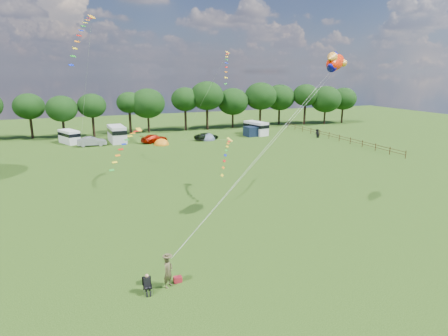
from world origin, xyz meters
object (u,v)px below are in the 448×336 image
object	(u,v)px
car_b	(92,141)
campervan_d	(256,128)
walker_b	(317,133)
kite_flyer	(168,272)
campervan_b	(69,136)
car_c	(154,139)
tent_greyblue	(207,140)
car_d	(207,136)
tent_orange	(162,145)
camp_chair	(147,282)
walker_a	(317,133)
fish_kite	(334,62)
campervan_c	(117,133)

from	to	relation	value
car_b	campervan_d	xyz separation A→B (m)	(30.99, 0.61, 0.63)
walker_b	kite_flyer	bearing A→B (deg)	31.00
campervan_b	kite_flyer	distance (m)	51.07
car_c	tent_greyblue	distance (m)	9.60
car_d	tent_orange	distance (m)	9.02
camp_chair	walker_a	size ratio (longest dim) A/B	0.74
campervan_d	kite_flyer	world-z (taller)	campervan_d
tent_greyblue	fish_kite	size ratio (longest dim) A/B	1.10
campervan_c	car_c	bearing A→B (deg)	-119.03
car_d	campervan_c	bearing A→B (deg)	62.98
car_d	kite_flyer	bearing A→B (deg)	144.80
car_c	campervan_b	xyz separation A→B (m)	(-14.04, 4.54, 0.54)
campervan_c	camp_chair	xyz separation A→B (m)	(-3.25, -49.26, -0.82)
car_d	camp_chair	size ratio (longest dim) A/B	3.76
tent_greyblue	car_b	bearing A→B (deg)	176.54
kite_flyer	fish_kite	distance (m)	19.49
campervan_b	camp_chair	bearing A→B (deg)	161.04
campervan_d	tent_orange	world-z (taller)	campervan_d
tent_greyblue	campervan_c	bearing A→B (deg)	167.28
campervan_b	fish_kite	world-z (taller)	fish_kite
campervan_c	camp_chair	world-z (taller)	campervan_c
kite_flyer	walker_b	bearing A→B (deg)	3.13
tent_greyblue	walker_b	world-z (taller)	walker_b
camp_chair	car_b	bearing A→B (deg)	99.63
campervan_b	walker_b	xyz separation A→B (m)	(44.13, -10.29, -0.47)
campervan_c	walker_a	xyz separation A→B (m)	(35.92, -9.19, -0.72)
car_c	kite_flyer	xyz separation A→B (m)	(-8.08, -46.18, 0.26)
tent_greyblue	kite_flyer	xyz separation A→B (m)	(-17.63, -45.48, 0.95)
camp_chair	walker_b	distance (m)	56.66
car_d	walker_b	distance (m)	21.16
car_d	fish_kite	bearing A→B (deg)	161.59
car_b	car_c	bearing A→B (deg)	-92.14
car_d	campervan_d	distance (m)	11.18
tent_greyblue	fish_kite	distance (m)	42.43
car_d	campervan_b	bearing A→B (deg)	63.27
tent_greyblue	camp_chair	xyz separation A→B (m)	(-18.90, -45.73, 0.72)
campervan_d	fish_kite	bearing A→B (deg)	147.61
campervan_d	campervan_c	bearing A→B (deg)	72.41
kite_flyer	car_b	bearing A→B (deg)	49.43
tent_orange	tent_greyblue	distance (m)	9.04
car_b	fish_kite	bearing A→B (deg)	-157.19
campervan_c	car_d	bearing A→B (deg)	-107.14
campervan_b	fish_kite	bearing A→B (deg)	179.97
car_c	walker_b	bearing A→B (deg)	-121.85
tent_orange	walker_a	distance (m)	29.37
campervan_d	tent_greyblue	xyz separation A→B (m)	(-10.96, -1.82, -1.39)
car_b	tent_greyblue	size ratio (longest dim) A/B	1.23
campervan_b	kite_flyer	xyz separation A→B (m)	(5.96, -50.72, -0.28)
kite_flyer	campervan_c	bearing A→B (deg)	44.16
campervan_c	campervan_d	size ratio (longest dim) A/B	1.06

